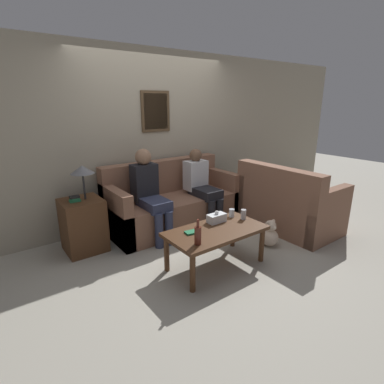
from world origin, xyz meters
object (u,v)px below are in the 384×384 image
Objects in this scene: drinking_glass at (232,213)px; person_right at (201,184)px; wine_bottle at (198,235)px; coffee_table at (216,234)px; couch_main at (172,204)px; person_left at (149,191)px; couch_side at (287,206)px; teddy_bear at (270,235)px.

drinking_glass is 0.97m from person_right.
wine_bottle is 0.23× the size of person_right.
person_right is at bearing 59.19° from coffee_table.
wine_bottle is (-0.65, -1.49, 0.22)m from couch_main.
person_left is at bearing 100.73° from coffee_table.
wine_bottle reaches higher than drinking_glass.
couch_main and couch_side have the same top height.
drinking_glass reaches higher than coffee_table.
person_left is at bearing -159.18° from couch_main.
couch_main is 1.61× the size of person_left.
wine_bottle is at bearing -113.52° from couch_main.
teddy_bear is (0.25, -1.16, -0.48)m from person_right.
couch_main is at bearing 49.44° from couch_side.
couch_side reaches higher than wine_bottle.
person_right reaches higher than couch_main.
drinking_glass is at bearing 23.57° from wine_bottle.
couch_main is at bearing 152.93° from person_right.
person_left is 3.44× the size of teddy_bear.
couch_side is (1.32, -1.13, 0.00)m from couch_main.
couch_side is 1.13× the size of person_left.
person_left reaches higher than person_right.
wine_bottle reaches higher than teddy_bear.
teddy_bear is at bearing 5.54° from wine_bottle.
couch_main reaches higher than wine_bottle.
couch_main reaches higher than drinking_glass.
coffee_table is 3.18× the size of teddy_bear.
person_left is 1.72m from teddy_bear.
person_left reaches higher than coffee_table.
teddy_bear is (0.65, -1.37, -0.19)m from couch_main.
coffee_table is at bearing -79.27° from person_left.
couch_main is 0.61m from person_left.
wine_bottle is at bearing -156.43° from drinking_glass.
person_left is at bearing 133.72° from teddy_bear.
couch_main is at bearing 115.62° from teddy_bear.
person_right is (0.88, -0.03, -0.05)m from person_left.
teddy_bear is (1.30, 0.13, -0.41)m from wine_bottle.
teddy_bear is at bearing -46.28° from person_left.
coffee_table is 4.26× the size of wine_bottle.
wine_bottle reaches higher than coffee_table.
drinking_glass is at bearing 155.79° from teddy_bear.
coffee_table is 0.45m from wine_bottle.
couch_side is 2.01m from wine_bottle.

